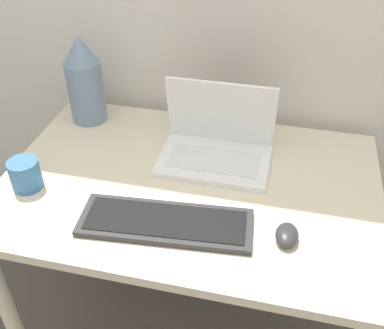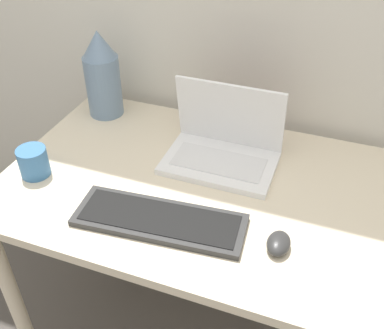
{
  "view_description": "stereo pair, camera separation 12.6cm",
  "coord_description": "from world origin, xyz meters",
  "px_view_note": "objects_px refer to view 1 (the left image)",
  "views": [
    {
      "loc": [
        0.25,
        -0.64,
        1.6
      ],
      "look_at": [
        0.02,
        0.34,
        0.84
      ],
      "focal_mm": 42.0,
      "sensor_mm": 36.0,
      "label": 1
    },
    {
      "loc": [
        0.37,
        -0.6,
        1.6
      ],
      "look_at": [
        0.02,
        0.34,
        0.84
      ],
      "focal_mm": 42.0,
      "sensor_mm": 36.0,
      "label": 2
    }
  ],
  "objects_px": {
    "keyboard": "(166,223)",
    "laptop": "(217,144)",
    "mouse": "(287,235)",
    "vase": "(84,80)",
    "mug": "(25,174)"
  },
  "relations": [
    {
      "from": "mug",
      "to": "keyboard",
      "type": "bearing_deg",
      "value": -8.12
    },
    {
      "from": "laptop",
      "to": "keyboard",
      "type": "bearing_deg",
      "value": -102.45
    },
    {
      "from": "keyboard",
      "to": "laptop",
      "type": "bearing_deg",
      "value": 77.55
    },
    {
      "from": "vase",
      "to": "mug",
      "type": "distance_m",
      "value": 0.42
    },
    {
      "from": "vase",
      "to": "mug",
      "type": "height_order",
      "value": "vase"
    },
    {
      "from": "mouse",
      "to": "mug",
      "type": "bearing_deg",
      "value": 176.75
    },
    {
      "from": "keyboard",
      "to": "mouse",
      "type": "bearing_deg",
      "value": 3.57
    },
    {
      "from": "keyboard",
      "to": "mouse",
      "type": "height_order",
      "value": "mouse"
    },
    {
      "from": "mouse",
      "to": "vase",
      "type": "distance_m",
      "value": 0.88
    },
    {
      "from": "mouse",
      "to": "mug",
      "type": "relative_size",
      "value": 0.95
    },
    {
      "from": "mouse",
      "to": "mug",
      "type": "height_order",
      "value": "mug"
    },
    {
      "from": "laptop",
      "to": "mouse",
      "type": "height_order",
      "value": "laptop"
    },
    {
      "from": "mouse",
      "to": "vase",
      "type": "bearing_deg",
      "value": 148.78
    },
    {
      "from": "mug",
      "to": "vase",
      "type": "bearing_deg",
      "value": 86.86
    },
    {
      "from": "laptop",
      "to": "mug",
      "type": "height_order",
      "value": "laptop"
    }
  ]
}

